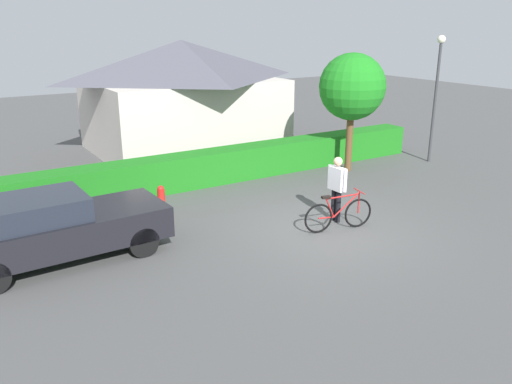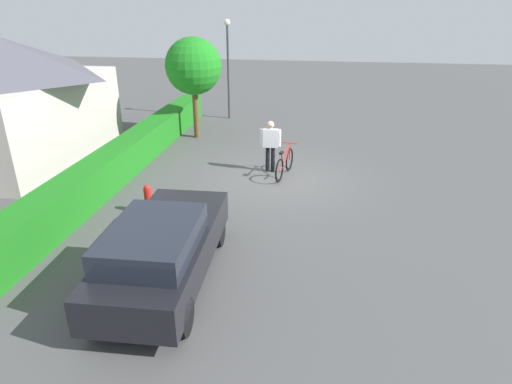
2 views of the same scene
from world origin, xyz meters
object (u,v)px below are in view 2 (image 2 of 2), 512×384
object	(u,v)px
bicycle	(285,164)
person_rider	(270,142)
street_lamp	(228,56)
tree_kerbside	(193,67)
parked_car_near	(163,248)
fire_hydrant	(148,199)

from	to	relation	value
bicycle	person_rider	size ratio (longest dim) A/B	1.07
street_lamp	tree_kerbside	world-z (taller)	street_lamp
person_rider	tree_kerbside	distance (m)	5.25
tree_kerbside	person_rider	bearing A→B (deg)	-135.14
parked_car_near	street_lamp	size ratio (longest dim) A/B	1.00
tree_kerbside	fire_hydrant	distance (m)	7.53
bicycle	parked_car_near	bearing A→B (deg)	164.07
street_lamp	tree_kerbside	distance (m)	3.41
bicycle	tree_kerbside	xyz separation A→B (m)	(3.83, 3.98, 2.43)
parked_car_near	fire_hydrant	distance (m)	3.34
person_rider	tree_kerbside	size ratio (longest dim) A/B	0.43
parked_car_near	bicycle	bearing A→B (deg)	-15.93
tree_kerbside	fire_hydrant	xyz separation A→B (m)	(-7.10, -0.70, -2.42)
street_lamp	parked_car_near	bearing A→B (deg)	-173.43
bicycle	street_lamp	size ratio (longest dim) A/B	0.41
person_rider	fire_hydrant	size ratio (longest dim) A/B	2.08
street_lamp	tree_kerbside	size ratio (longest dim) A/B	1.13
bicycle	fire_hydrant	xyz separation A→B (m)	(-3.27, 3.28, 0.01)
person_rider	fire_hydrant	world-z (taller)	person_rider
bicycle	tree_kerbside	distance (m)	6.03
parked_car_near	tree_kerbside	distance (m)	10.50
person_rider	bicycle	bearing A→B (deg)	-124.02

